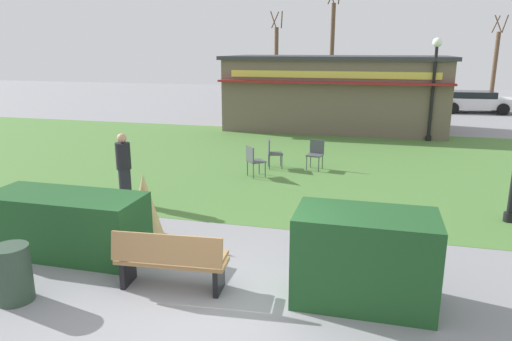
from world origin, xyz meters
TOP-DOWN VIEW (x-y plane):
  - ground_plane at (0.00, 0.00)m, footprint 80.00×80.00m
  - lawn_patch at (0.00, 9.30)m, footprint 36.00×12.00m
  - park_bench at (-0.79, 0.46)m, footprint 1.74×0.66m
  - hedge_left at (-3.13, 1.22)m, footprint 2.79×1.10m
  - hedge_right at (2.04, 0.87)m, footprint 1.98×1.10m
  - ornamental_grass_behind_left at (-2.35, 1.73)m, footprint 0.70×0.70m
  - ornamental_grass_behind_right at (-2.14, 2.26)m, footprint 0.70×0.70m
  - lamppost_far at (4.11, 14.02)m, footprint 0.36×0.36m
  - trash_bin at (-2.86, -0.41)m, footprint 0.52×0.52m
  - food_kiosk at (0.17, 16.29)m, footprint 9.74×4.88m
  - cafe_chair_west at (-1.24, 7.05)m, footprint 0.62×0.62m
  - cafe_chair_east at (-0.95, 8.20)m, footprint 0.55×0.55m
  - cafe_chair_center at (0.35, 8.41)m, footprint 0.51×0.51m
  - person_strolling at (-3.55, 3.98)m, footprint 0.34×0.34m
  - parked_car_west_slot at (-2.97, 23.67)m, footprint 4.23×2.12m
  - parked_car_center_slot at (2.37, 23.68)m, footprint 4.26×2.18m
  - parked_car_east_slot at (7.35, 23.67)m, footprint 4.29×2.23m
  - tree_left_bg at (-1.10, 26.82)m, footprint 0.91×0.96m
  - tree_right_bg at (-5.06, 27.76)m, footprint 0.91×0.96m
  - tree_center_bg at (9.58, 30.15)m, footprint 0.91×0.96m

SIDE VIEW (x-z plane):
  - ground_plane at x=0.00m, z-range 0.00..0.00m
  - lawn_patch at x=0.00m, z-range 0.00..0.01m
  - trash_bin at x=-2.86m, z-range 0.00..0.85m
  - ornamental_grass_behind_left at x=-2.35m, z-range 0.00..0.92m
  - park_bench at x=-0.79m, z-range 0.01..0.96m
  - cafe_chair_west at x=-1.24m, z-range 0.08..0.97m
  - cafe_chair_east at x=-0.95m, z-range 0.08..0.97m
  - cafe_chair_center at x=0.35m, z-range 0.08..0.97m
  - hedge_left at x=-3.13m, z-range 0.00..1.10m
  - ornamental_grass_behind_right at x=-2.14m, z-range 0.00..1.28m
  - parked_car_west_slot at x=-2.97m, z-range 0.04..1.24m
  - parked_car_center_slot at x=2.37m, z-range 0.04..1.24m
  - parked_car_east_slot at x=7.35m, z-range 0.04..1.24m
  - hedge_right at x=2.04m, z-range 0.00..1.34m
  - person_strolling at x=-3.55m, z-range 0.02..1.71m
  - food_kiosk at x=0.17m, z-range 0.01..3.25m
  - tree_center_bg at x=9.58m, z-range -0.36..5.33m
  - lamppost_far at x=4.11m, z-range 0.53..4.49m
  - tree_right_bg at x=-5.06m, z-range -0.36..5.66m
  - tree_left_bg at x=-1.10m, z-range -0.37..7.08m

